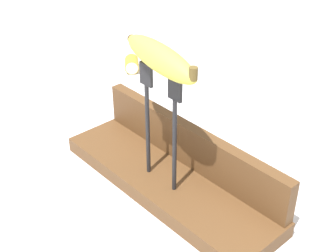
# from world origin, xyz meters

# --- Properties ---
(ground_plane) EXTENTS (3.00, 3.00, 0.00)m
(ground_plane) POSITION_xyz_m (0.00, 0.00, 0.00)
(ground_plane) COLOR silver
(wooden_board) EXTENTS (0.43, 0.13, 0.03)m
(wooden_board) POSITION_xyz_m (0.00, 0.00, 0.01)
(wooden_board) COLOR brown
(wooden_board) RESTS_ON ground
(board_backstop) EXTENTS (0.42, 0.02, 0.08)m
(board_backstop) POSITION_xyz_m (0.00, 0.05, 0.07)
(board_backstop) COLOR brown
(board_backstop) RESTS_ON wooden_board
(fork_stand_center) EXTENTS (0.09, 0.01, 0.20)m
(fork_stand_center) POSITION_xyz_m (0.00, -0.02, 0.15)
(fork_stand_center) COLOR black
(fork_stand_center) RESTS_ON wooden_board
(banana_raised_center) EXTENTS (0.18, 0.07, 0.04)m
(banana_raised_center) POSITION_xyz_m (-0.00, -0.02, 0.25)
(banana_raised_center) COLOR #DBD147
(banana_raised_center) RESTS_ON fork_stand_center
(banana_chunk_far) EXTENTS (0.06, 0.06, 0.04)m
(banana_chunk_far) POSITION_xyz_m (-0.42, 0.25, 0.02)
(banana_chunk_far) COLOR gold
(banana_chunk_far) RESTS_ON ground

